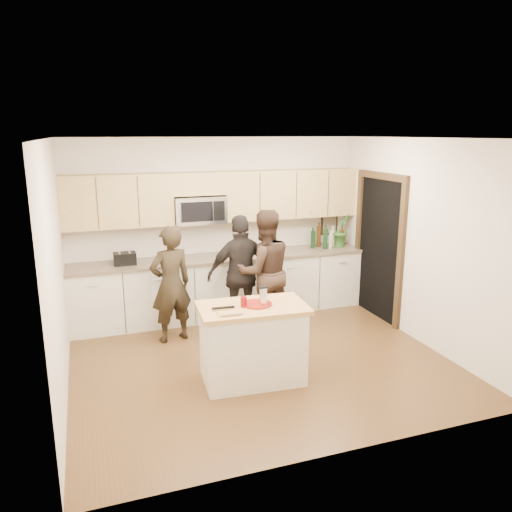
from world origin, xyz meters
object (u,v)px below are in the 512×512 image
object	(u,v)px
woman_left	(171,284)
woman_center	(264,272)
toaster	(125,259)
island	(253,343)
woman_right	(242,274)

from	to	relation	value
woman_left	woman_center	bearing A→B (deg)	162.19
woman_center	toaster	bearing A→B (deg)	-23.73
toaster	woman_left	size ratio (longest dim) A/B	0.19
island	woman_right	distance (m)	1.54
island	woman_left	distance (m)	1.62
island	woman_right	xyz separation A→B (m)	(0.34, 1.45, 0.38)
island	toaster	world-z (taller)	toaster
toaster	woman_center	bearing A→B (deg)	-23.53
toaster	woman_right	size ratio (longest dim) A/B	0.18
toaster	woman_center	size ratio (longest dim) A/B	0.18
woman_center	woman_right	bearing A→B (deg)	-20.17
toaster	woman_left	distance (m)	0.90
woman_right	island	bearing A→B (deg)	78.79
island	woman_right	world-z (taller)	woman_right
toaster	woman_right	world-z (taller)	woman_right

